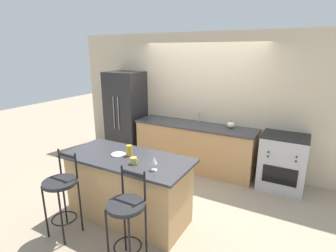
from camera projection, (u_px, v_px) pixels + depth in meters
name	position (u px, v px, depth m)	size (l,w,h in m)	color
ground_plane	(186.00, 174.00, 5.15)	(18.00, 18.00, 0.00)	tan
wall_back	(202.00, 101.00, 5.37)	(6.00, 0.07, 2.70)	beige
back_counter	(194.00, 146.00, 5.34)	(2.44, 0.68, 0.93)	tan
sink_faucet	(199.00, 115.00, 5.34)	(0.02, 0.13, 0.22)	#ADAFB5
kitchen_island	(128.00, 188.00, 3.71)	(1.81, 0.83, 0.94)	tan
refrigerator	(126.00, 114.00, 5.96)	(0.78, 0.69, 1.90)	#232326
oven_range	(283.00, 162.00, 4.55)	(0.75, 0.66, 0.96)	#B7B7BC
bar_stool_near	(61.00, 191.00, 3.32)	(0.42, 0.42, 1.12)	black
bar_stool_far	(127.00, 215.00, 2.83)	(0.42, 0.42, 1.12)	black
dinner_plate	(118.00, 154.00, 3.65)	(0.20, 0.20, 0.02)	white
wine_glass	(154.00, 161.00, 3.16)	(0.08, 0.08, 0.18)	white
coffee_mug	(134.00, 161.00, 3.36)	(0.12, 0.09, 0.09)	#C1B251
tumbler_cup	(129.00, 150.00, 3.62)	(0.08, 0.08, 0.15)	gold
pumpkin_decoration	(231.00, 125.00, 4.96)	(0.15, 0.15, 0.14)	beige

